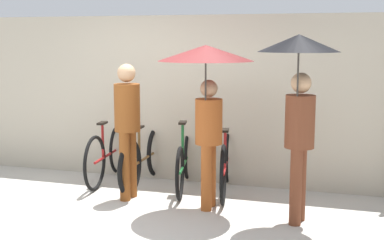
{
  "coord_description": "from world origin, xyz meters",
  "views": [
    {
      "loc": [
        2.49,
        -5.1,
        2.01
      ],
      "look_at": [
        0.52,
        1.17,
        1.0
      ],
      "focal_mm": 50.0,
      "sensor_mm": 36.0,
      "label": 1
    }
  ],
  "objects_px": {
    "pedestrian_center": "(207,78)",
    "parked_bicycle_0": "(108,154)",
    "pedestrian_trailing": "(299,84)",
    "pedestrian_leading": "(127,121)",
    "parked_bicycle_1": "(144,158)",
    "parked_bicycle_3": "(226,163)",
    "parked_bicycle_2": "(184,162)"
  },
  "relations": [
    {
      "from": "parked_bicycle_1",
      "to": "parked_bicycle_2",
      "type": "bearing_deg",
      "value": -91.95
    },
    {
      "from": "parked_bicycle_0",
      "to": "pedestrian_center",
      "type": "bearing_deg",
      "value": -123.24
    },
    {
      "from": "parked_bicycle_0",
      "to": "pedestrian_trailing",
      "type": "distance_m",
      "value": 3.15
    },
    {
      "from": "pedestrian_leading",
      "to": "parked_bicycle_1",
      "type": "bearing_deg",
      "value": -81.57
    },
    {
      "from": "pedestrian_leading",
      "to": "pedestrian_trailing",
      "type": "relative_size",
      "value": 0.83
    },
    {
      "from": "pedestrian_trailing",
      "to": "parked_bicycle_1",
      "type": "bearing_deg",
      "value": -15.76
    },
    {
      "from": "parked_bicycle_0",
      "to": "parked_bicycle_1",
      "type": "xyz_separation_m",
      "value": [
        0.58,
        -0.04,
        -0.0
      ]
    },
    {
      "from": "pedestrian_leading",
      "to": "pedestrian_trailing",
      "type": "distance_m",
      "value": 2.22
    },
    {
      "from": "parked_bicycle_3",
      "to": "parked_bicycle_0",
      "type": "bearing_deg",
      "value": 77.89
    },
    {
      "from": "parked_bicycle_3",
      "to": "pedestrian_leading",
      "type": "height_order",
      "value": "pedestrian_leading"
    },
    {
      "from": "parked_bicycle_2",
      "to": "parked_bicycle_3",
      "type": "height_order",
      "value": "parked_bicycle_3"
    },
    {
      "from": "pedestrian_leading",
      "to": "pedestrian_trailing",
      "type": "height_order",
      "value": "pedestrian_trailing"
    },
    {
      "from": "parked_bicycle_0",
      "to": "pedestrian_center",
      "type": "relative_size",
      "value": 0.88
    },
    {
      "from": "pedestrian_leading",
      "to": "pedestrian_center",
      "type": "height_order",
      "value": "pedestrian_center"
    },
    {
      "from": "parked_bicycle_0",
      "to": "parked_bicycle_1",
      "type": "bearing_deg",
      "value": -100.62
    },
    {
      "from": "parked_bicycle_1",
      "to": "pedestrian_center",
      "type": "distance_m",
      "value": 1.82
    },
    {
      "from": "parked_bicycle_2",
      "to": "parked_bicycle_3",
      "type": "distance_m",
      "value": 0.58
    },
    {
      "from": "parked_bicycle_2",
      "to": "pedestrian_center",
      "type": "relative_size",
      "value": 0.86
    },
    {
      "from": "parked_bicycle_1",
      "to": "pedestrian_center",
      "type": "relative_size",
      "value": 0.93
    },
    {
      "from": "parked_bicycle_3",
      "to": "pedestrian_leading",
      "type": "distance_m",
      "value": 1.41
    },
    {
      "from": "parked_bicycle_0",
      "to": "parked_bicycle_2",
      "type": "xyz_separation_m",
      "value": [
        1.15,
        -0.04,
        -0.03
      ]
    },
    {
      "from": "parked_bicycle_1",
      "to": "pedestrian_center",
      "type": "xyz_separation_m",
      "value": [
        1.12,
        -0.81,
        1.18
      ]
    },
    {
      "from": "pedestrian_center",
      "to": "pedestrian_trailing",
      "type": "bearing_deg",
      "value": 170.83
    },
    {
      "from": "parked_bicycle_0",
      "to": "pedestrian_trailing",
      "type": "bearing_deg",
      "value": -116.92
    },
    {
      "from": "parked_bicycle_0",
      "to": "parked_bicycle_3",
      "type": "xyz_separation_m",
      "value": [
        1.73,
        -0.05,
        0.0
      ]
    },
    {
      "from": "pedestrian_trailing",
      "to": "pedestrian_center",
      "type": "bearing_deg",
      "value": -0.58
    },
    {
      "from": "parked_bicycle_1",
      "to": "parked_bicycle_2",
      "type": "height_order",
      "value": "parked_bicycle_1"
    },
    {
      "from": "parked_bicycle_0",
      "to": "pedestrian_center",
      "type": "height_order",
      "value": "pedestrian_center"
    },
    {
      "from": "pedestrian_center",
      "to": "parked_bicycle_0",
      "type": "bearing_deg",
      "value": -26.77
    },
    {
      "from": "parked_bicycle_2",
      "to": "pedestrian_trailing",
      "type": "distance_m",
      "value": 2.22
    },
    {
      "from": "parked_bicycle_3",
      "to": "pedestrian_center",
      "type": "xyz_separation_m",
      "value": [
        -0.04,
        -0.81,
        1.18
      ]
    },
    {
      "from": "parked_bicycle_3",
      "to": "pedestrian_trailing",
      "type": "distance_m",
      "value": 1.82
    }
  ]
}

